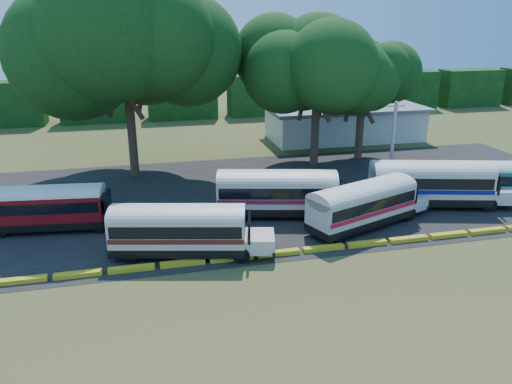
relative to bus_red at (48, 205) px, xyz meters
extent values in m
plane|color=#344C19|center=(12.99, -8.56, -1.85)|extent=(160.00, 160.00, 0.00)
cube|color=black|center=(13.99, 3.44, -1.84)|extent=(64.00, 24.00, 0.02)
cube|color=gold|center=(-0.51, -7.56, -1.70)|extent=(2.70, 0.45, 0.30)
cube|color=gold|center=(2.49, -7.56, -1.70)|extent=(2.70, 0.45, 0.30)
cube|color=gold|center=(5.49, -7.56, -1.70)|extent=(2.70, 0.45, 0.30)
cube|color=gold|center=(8.49, -7.56, -1.70)|extent=(2.70, 0.45, 0.30)
cube|color=gold|center=(11.49, -7.56, -1.70)|extent=(2.70, 0.45, 0.30)
cube|color=gold|center=(14.49, -7.56, -1.70)|extent=(2.70, 0.45, 0.30)
cube|color=gold|center=(17.49, -7.56, -1.70)|extent=(2.70, 0.45, 0.30)
cube|color=gold|center=(20.49, -7.56, -1.70)|extent=(2.70, 0.45, 0.30)
cube|color=gold|center=(23.49, -7.56, -1.70)|extent=(2.70, 0.45, 0.30)
cube|color=gold|center=(26.49, -7.56, -1.70)|extent=(2.70, 0.45, 0.30)
cube|color=gold|center=(29.49, -7.56, -1.70)|extent=(2.70, 0.45, 0.30)
cube|color=silver|center=(30.99, 21.44, -0.05)|extent=(18.00, 8.00, 3.60)
cube|color=#5A5E62|center=(30.99, 21.44, 1.95)|extent=(19.00, 9.00, 0.40)
cube|color=black|center=(-11.01, 39.44, 1.15)|extent=(10.00, 4.00, 6.00)
cube|color=black|center=(0.99, 39.44, 1.15)|extent=(10.00, 4.00, 6.00)
cube|color=black|center=(12.99, 39.44, 1.15)|extent=(10.00, 4.00, 6.00)
cube|color=black|center=(24.99, 39.44, 1.15)|extent=(10.00, 4.00, 6.00)
cube|color=black|center=(36.99, 39.44, 1.15)|extent=(10.00, 4.00, 6.00)
cube|color=black|center=(48.99, 39.44, 1.15)|extent=(10.00, 4.00, 6.00)
cube|color=black|center=(60.99, 39.44, 1.15)|extent=(10.00, 4.00, 6.00)
cylinder|color=black|center=(3.43, -1.45, -1.37)|extent=(1.00, 0.38, 0.98)
cylinder|color=black|center=(3.67, 0.62, -1.37)|extent=(1.00, 0.38, 0.98)
cylinder|color=black|center=(-3.16, -0.68, -1.37)|extent=(1.00, 0.38, 0.98)
cylinder|color=black|center=(-2.91, 1.39, -1.37)|extent=(1.00, 0.38, 0.98)
cube|color=black|center=(-0.23, 0.03, -1.22)|extent=(8.23, 3.35, 0.54)
cube|color=maroon|center=(-0.23, 0.03, -0.06)|extent=(8.23, 3.35, 1.79)
cube|color=black|center=(-0.23, 0.03, 0.15)|extent=(7.92, 3.37, 0.75)
ellipsoid|color=silver|center=(-0.23, 0.03, 0.83)|extent=(8.23, 3.35, 1.10)
cube|color=maroon|center=(4.62, -0.54, -0.93)|extent=(1.99, 2.34, 0.93)
cube|color=black|center=(4.01, -0.47, 0.03)|extent=(0.41, 2.25, 1.34)
cube|color=black|center=(5.44, -0.64, -1.32)|extent=(0.45, 2.39, 0.29)
cylinder|color=black|center=(12.01, -8.05, -1.35)|extent=(1.04, 0.50, 1.00)
cylinder|color=black|center=(12.50, -5.96, -1.35)|extent=(1.04, 0.50, 1.00)
cylinder|color=black|center=(5.36, -6.49, -1.35)|extent=(1.04, 0.50, 1.00)
cylinder|color=black|center=(5.85, -4.40, -1.35)|extent=(1.04, 0.50, 1.00)
cube|color=black|center=(8.44, -6.11, -1.20)|extent=(8.60, 4.33, 0.55)
cube|color=beige|center=(8.44, -6.11, -0.01)|extent=(8.60, 4.33, 1.84)
cube|color=black|center=(8.44, -6.11, 0.21)|extent=(8.29, 4.31, 0.77)
cube|color=#581916|center=(8.44, -6.11, -0.38)|extent=(8.52, 4.35, 0.30)
ellipsoid|color=silver|center=(8.44, -6.11, 0.91)|extent=(8.60, 4.33, 1.13)
cube|color=beige|center=(13.33, -7.26, -0.90)|extent=(2.27, 2.57, 0.95)
cube|color=black|center=(12.72, -7.11, 0.08)|extent=(0.67, 2.28, 1.38)
cube|color=black|center=(14.17, -7.45, -1.30)|extent=(0.74, 2.44, 0.30)
cube|color=black|center=(4.48, -5.18, -1.30)|extent=(0.74, 2.44, 0.30)
cylinder|color=black|center=(19.92, -3.22, -1.32)|extent=(1.11, 0.54, 1.07)
cylinder|color=black|center=(20.46, -0.99, -1.32)|extent=(1.11, 0.54, 1.07)
cylinder|color=black|center=(12.85, -1.51, -1.32)|extent=(1.11, 0.54, 1.07)
cylinder|color=black|center=(13.39, 0.72, -1.32)|extent=(1.11, 0.54, 1.07)
cube|color=black|center=(16.13, -1.12, -1.16)|extent=(9.16, 4.66, 0.59)
cube|color=beige|center=(16.13, -1.12, 0.11)|extent=(9.16, 4.66, 1.96)
cube|color=black|center=(16.13, -1.12, 0.34)|extent=(8.83, 4.64, 0.82)
cube|color=maroon|center=(16.13, -1.12, -0.28)|extent=(9.08, 4.68, 0.32)
ellipsoid|color=silver|center=(16.13, -1.12, 1.09)|extent=(9.16, 4.66, 1.20)
cube|color=beige|center=(21.33, -2.38, -0.84)|extent=(2.42, 2.74, 1.02)
cube|color=black|center=(20.68, -2.22, 0.21)|extent=(0.73, 2.43, 1.47)
cube|color=black|center=(22.22, -2.59, -1.26)|extent=(0.80, 2.59, 0.32)
cube|color=black|center=(11.92, -0.11, -1.26)|extent=(0.80, 2.59, 0.32)
cylinder|color=black|center=(25.40, -4.33, -1.35)|extent=(1.04, 0.62, 1.01)
cylinder|color=black|center=(24.63, -2.31, -1.35)|extent=(1.04, 0.62, 1.01)
cylinder|color=black|center=(18.98, -6.78, -1.35)|extent=(1.04, 0.62, 1.01)
cylinder|color=black|center=(18.21, -4.76, -1.35)|extent=(1.04, 0.62, 1.01)
cube|color=black|center=(21.33, -4.73, -1.20)|extent=(8.64, 5.31, 0.56)
cube|color=beige|center=(21.33, -4.73, 0.00)|extent=(8.64, 5.31, 1.85)
cube|color=black|center=(21.33, -4.73, 0.22)|extent=(8.35, 5.25, 0.78)
cube|color=#B4122D|center=(21.33, -4.73, -0.37)|extent=(8.57, 5.32, 0.30)
ellipsoid|color=silver|center=(21.33, -4.73, 0.92)|extent=(8.64, 5.31, 1.14)
cube|color=beige|center=(26.05, -2.93, -0.89)|extent=(2.49, 2.72, 0.96)
cube|color=black|center=(25.46, -3.15, 0.09)|extent=(0.97, 2.22, 1.39)
cube|color=black|center=(26.85, -2.62, -1.30)|extent=(1.05, 2.38, 0.30)
cube|color=black|center=(17.51, -6.18, -1.30)|extent=(1.05, 2.38, 0.30)
cylinder|color=black|center=(32.21, -4.15, -1.30)|extent=(1.15, 0.58, 1.11)
cylinder|color=black|center=(32.81, -1.85, -1.30)|extent=(1.15, 0.58, 1.11)
cylinder|color=black|center=(24.92, -2.25, -1.30)|extent=(1.15, 0.58, 1.11)
cylinder|color=black|center=(25.52, 0.05, -1.30)|extent=(1.15, 0.58, 1.11)
cube|color=black|center=(28.33, -1.91, -1.13)|extent=(9.49, 4.97, 0.61)
cube|color=silver|center=(28.33, -1.91, 0.18)|extent=(9.49, 4.97, 2.03)
cube|color=black|center=(28.33, -1.91, 0.42)|extent=(9.15, 4.95, 0.85)
cube|color=navy|center=(28.33, -1.91, -0.23)|extent=(9.41, 4.99, 0.33)
ellipsoid|color=silver|center=(28.33, -1.91, 1.19)|extent=(9.49, 4.97, 1.25)
cube|color=silver|center=(33.69, -3.31, -0.80)|extent=(2.54, 2.86, 1.05)
cube|color=black|center=(33.02, -3.13, 0.28)|extent=(0.80, 2.51, 1.52)
cube|color=black|center=(34.60, -3.54, -1.24)|extent=(0.88, 2.68, 0.33)
cube|color=black|center=(23.99, -0.78, -1.24)|extent=(0.88, 2.68, 0.33)
cylinder|color=black|center=(34.00, -3.00, -1.36)|extent=(1.03, 0.52, 0.99)
cylinder|color=black|center=(34.54, -0.95, -1.36)|extent=(1.03, 0.52, 0.99)
cube|color=black|center=(33.17, -1.69, -1.31)|extent=(0.79, 2.38, 0.30)
cylinder|color=#3D271E|center=(5.85, 11.68, 2.43)|extent=(0.80, 0.80, 8.56)
cylinder|color=#3D271E|center=(7.07, 12.12, 6.09)|extent=(1.46, 3.02, 4.85)
cylinder|color=#3D271E|center=(4.86, 12.51, 6.09)|extent=(2.30, 2.62, 4.85)
cylinder|color=#3D271E|center=(5.63, 10.40, 6.09)|extent=(3.09, 0.96, 4.85)
ellipsoid|color=black|center=(5.85, 11.68, 10.57)|extent=(14.58, 14.58, 10.70)
cylinder|color=#3D271E|center=(23.49, 11.20, 1.72)|extent=(0.80, 0.80, 7.15)
cylinder|color=#3D271E|center=(24.71, 11.65, 4.79)|extent=(1.31, 2.61, 4.09)
cylinder|color=#3D271E|center=(22.49, 12.04, 4.79)|extent=(2.02, 2.29, 4.09)
cylinder|color=#3D271E|center=(23.26, 9.92, 4.79)|extent=(2.65, 0.89, 4.09)
ellipsoid|color=black|center=(23.49, 11.20, 8.61)|extent=(11.51, 11.51, 8.44)
cylinder|color=#3D271E|center=(28.91, 12.54, 1.23)|extent=(0.80, 0.80, 6.17)
cylinder|color=#3D271E|center=(30.13, 12.99, 3.87)|extent=(1.20, 2.32, 3.56)
cylinder|color=#3D271E|center=(27.91, 13.38, 3.87)|extent=(1.82, 2.05, 3.56)
cylinder|color=#3D271E|center=(28.68, 11.26, 3.87)|extent=(2.35, 0.83, 3.56)
ellipsoid|color=black|center=(28.91, 12.54, 7.23)|extent=(8.36, 8.36, 6.13)
cylinder|color=gray|center=(27.45, 2.85, 1.93)|extent=(0.30, 0.30, 7.57)
cube|color=gray|center=(27.45, 2.85, 5.34)|extent=(1.60, 0.12, 0.12)
camera|label=1|loc=(6.59, -34.75, 12.27)|focal=35.00mm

